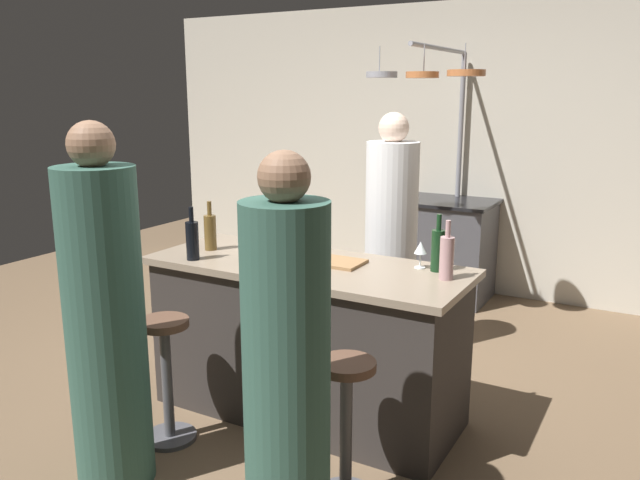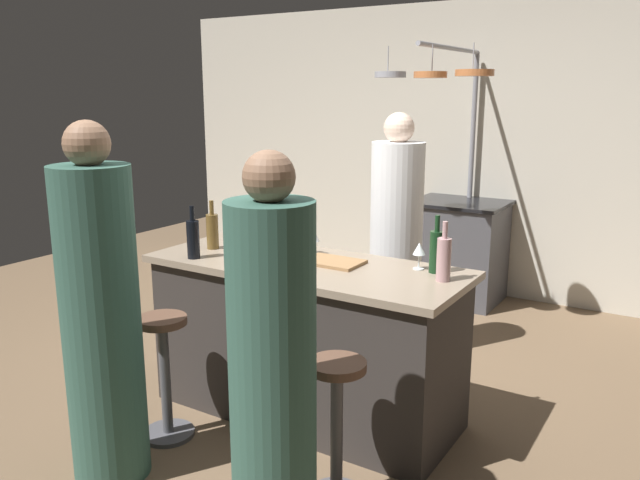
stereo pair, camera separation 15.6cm
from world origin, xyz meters
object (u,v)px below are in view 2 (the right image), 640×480
Objects in this scene: cutting_board at (333,262)px; wine_glass_by_chef at (270,235)px; bar_stool_right at (337,425)px; wine_bottle_red at (436,251)px; pepper_mill at (298,237)px; guest_right at (273,375)px; wine_bottle_amber at (212,230)px; bar_stool_left at (165,371)px; mixing_bowl_steel at (253,242)px; wine_glass_near_right_guest at (419,250)px; potted_plant at (222,263)px; chef at (396,247)px; wine_bottle_green at (252,241)px; wine_glass_near_left_guest at (314,237)px; mixing_bowl_wooden at (280,263)px; stove_range at (457,251)px; wine_bottle_dark at (193,238)px; guest_left at (101,320)px; wine_bottle_rose at (444,258)px.

cutting_board is 2.19× the size of wine_glass_by_chef.
wine_bottle_red reaches higher than bar_stool_right.
wine_bottle_red reaches higher than pepper_mill.
wine_bottle_amber is at bearing 139.65° from guest_right.
bar_stool_left is 4.18× the size of mixing_bowl_steel.
bar_stool_right is at bearing -90.93° from wine_glass_near_right_guest.
wine_bottle_red is at bearing 82.19° from bar_stool_right.
bar_stool_left is 1.31× the size of potted_plant.
bar_stool_right is 0.42× the size of guest_right.
chef is at bearing 107.06° from bar_stool_right.
wine_bottle_green is 2.08× the size of wine_glass_near_left_guest.
wine_bottle_amber is 1.26m from wine_glass_near_right_guest.
wine_bottle_red is 2.09× the size of wine_glass_near_left_guest.
mixing_bowl_steel is at bearing 143.19° from mixing_bowl_wooden.
chef reaches higher than wine_bottle_amber.
pepper_mill is at bearing 16.12° from wine_bottle_amber.
potted_plant is (-1.85, -1.01, -0.15)m from stove_range.
pepper_mill is at bearing -173.63° from wine_glass_near_right_guest.
wine_glass_by_chef reaches higher than bar_stool_left.
wine_glass_near_right_guest is at bearing 86.21° from guest_right.
wine_bottle_green reaches higher than bar_stool_right.
wine_bottle_amber reaches higher than potted_plant.
mixing_bowl_steel is (0.12, 0.39, -0.08)m from wine_bottle_dark.
wine_bottle_red is (0.68, -2.25, 0.57)m from stove_range.
potted_plant is at bearing 144.92° from wine_glass_near_left_guest.
bar_stool_right is at bearing -72.94° from chef.
wine_glass_near_left_guest is at bearing 31.62° from pepper_mill.
mixing_bowl_wooden is 1.32× the size of mixing_bowl_steel.
wine_bottle_dark reaches higher than potted_plant.
stove_range is at bearing 82.75° from wine_glass_by_chef.
guest_left is at bearing -86.94° from bar_stool_left.
wine_bottle_dark reaches higher than mixing_bowl_wooden.
potted_plant is 2.42× the size of mixing_bowl_wooden.
wine_glass_by_chef is (-0.87, 0.70, 0.63)m from bar_stool_right.
mixing_bowl_steel is (-0.43, 0.32, 0.00)m from mixing_bowl_wooden.
chef reaches higher than wine_glass_near_left_guest.
wine_bottle_rose reaches higher than pepper_mill.
wine_bottle_rose is at bearing -2.93° from mixing_bowl_steel.
stove_range is at bearing 92.40° from chef.
wine_bottle_red is at bearing 35.03° from bar_stool_left.
bar_stool_right is 1.06m from bar_stool_left.
wine_bottle_dark is (-0.46, -0.38, 0.01)m from pepper_mill.
wine_glass_by_chef is (-0.98, -0.12, -0.01)m from wine_bottle_red.
stove_range is at bearing 78.40° from mixing_bowl_steel.
wine_bottle_rose is at bearing -27.35° from potted_plant.
wine_bottle_red reaches higher than potted_plant.
bar_stool_right is at bearing -30.44° from wine_bottle_green.
chef is 2.49× the size of bar_stool_left.
wine_glass_near_left_guest is at bearing 21.88° from wine_glass_by_chef.
wine_bottle_amber is at bearing -169.48° from wine_glass_near_right_guest.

